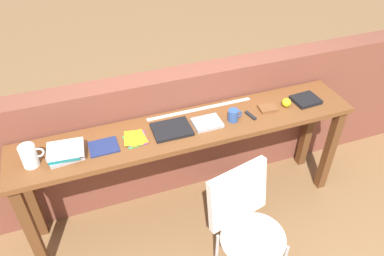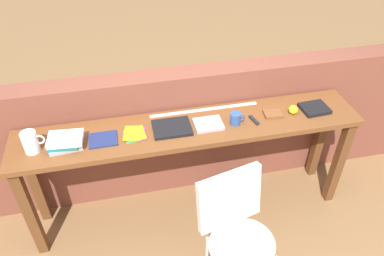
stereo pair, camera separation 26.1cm
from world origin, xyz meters
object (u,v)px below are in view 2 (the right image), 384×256
object	(u,v)px
book_stack_leftmost	(65,142)
pamphlet_pile_colourful	(135,134)
chair_white_moulded	(237,229)
sports_ball_small	(293,110)
pitcher_white	(31,142)
mug	(236,118)
multitool_folded	(254,120)
magazine_cycling	(103,139)
leather_journal_brown	(273,114)
book_repair_rightmost	(314,108)
book_open_centre	(172,128)

from	to	relation	value
book_stack_leftmost	pamphlet_pile_colourful	xyz separation A→B (m)	(0.46, 0.03, -0.04)
chair_white_moulded	sports_ball_small	size ratio (longest dim) A/B	12.99
chair_white_moulded	pitcher_white	size ratio (longest dim) A/B	4.85
book_stack_leftmost	sports_ball_small	distance (m)	1.63
book_stack_leftmost	pamphlet_pile_colourful	size ratio (longest dim) A/B	1.34
book_stack_leftmost	mug	bearing A→B (deg)	-0.11
multitool_folded	mug	bearing A→B (deg)	179.94
magazine_cycling	pamphlet_pile_colourful	distance (m)	0.22
chair_white_moulded	book_stack_leftmost	xyz separation A→B (m)	(-1.02, 0.63, 0.40)
pamphlet_pile_colourful	book_stack_leftmost	bearing A→B (deg)	-176.63
pamphlet_pile_colourful	leather_journal_brown	bearing A→B (deg)	0.22
sports_ball_small	book_repair_rightmost	distance (m)	0.18
book_open_centre	multitool_folded	xyz separation A→B (m)	(0.60, -0.04, -0.00)
pamphlet_pile_colourful	sports_ball_small	bearing A→B (deg)	-0.20
book_open_centre	sports_ball_small	world-z (taller)	sports_ball_small
leather_journal_brown	pamphlet_pile_colourful	bearing A→B (deg)	-174.51
sports_ball_small	book_repair_rightmost	size ratio (longest dim) A/B	0.35
chair_white_moulded	book_repair_rightmost	world-z (taller)	book_repair_rightmost
mug	multitool_folded	bearing A→B (deg)	-0.06
book_stack_leftmost	magazine_cycling	size ratio (longest dim) A/B	1.26
magazine_cycling	book_stack_leftmost	bearing A→B (deg)	-177.07
pitcher_white	book_repair_rightmost	world-z (taller)	pitcher_white
book_stack_leftmost	mug	xyz separation A→B (m)	(1.18, -0.00, 0.00)
chair_white_moulded	pamphlet_pile_colourful	world-z (taller)	pamphlet_pile_colourful
pamphlet_pile_colourful	multitool_folded	size ratio (longest dim) A/B	1.63
pitcher_white	mug	world-z (taller)	pitcher_white
book_stack_leftmost	chair_white_moulded	bearing A→B (deg)	-31.78
chair_white_moulded	sports_ball_small	world-z (taller)	sports_ball_small
sports_ball_small	magazine_cycling	bearing A→B (deg)	-179.68
pitcher_white	multitool_folded	size ratio (longest dim) A/B	1.67
pitcher_white	leather_journal_brown	size ratio (longest dim) A/B	1.41
mug	sports_ball_small	bearing A→B (deg)	3.20
leather_journal_brown	book_repair_rightmost	world-z (taller)	book_repair_rightmost
pitcher_white	chair_white_moulded	bearing A→B (deg)	-27.34
book_repair_rightmost	multitool_folded	bearing A→B (deg)	-179.88
pitcher_white	leather_journal_brown	world-z (taller)	pitcher_white
chair_white_moulded	book_open_centre	world-z (taller)	book_open_centre
leather_journal_brown	book_stack_leftmost	bearing A→B (deg)	-173.53
chair_white_moulded	book_stack_leftmost	bearing A→B (deg)	148.22
book_open_centre	multitool_folded	distance (m)	0.60
mug	multitool_folded	world-z (taller)	mug
magazine_cycling	sports_ball_small	size ratio (longest dim) A/B	2.78
multitool_folded	book_repair_rightmost	distance (m)	0.49
book_stack_leftmost	book_open_centre	distance (m)	0.72
chair_white_moulded	multitool_folded	bearing A→B (deg)	64.41
pamphlet_pile_colourful	sports_ball_small	world-z (taller)	sports_ball_small
chair_white_moulded	multitool_folded	world-z (taller)	multitool_folded
multitool_folded	pitcher_white	bearing A→B (deg)	179.78
book_open_centre	book_stack_leftmost	bearing A→B (deg)	-176.82
mug	multitool_folded	size ratio (longest dim) A/B	1.00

